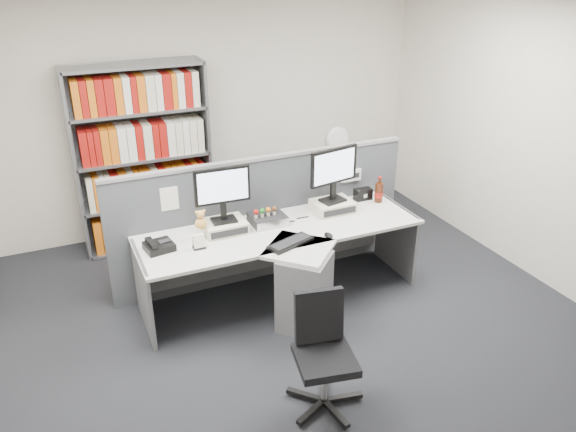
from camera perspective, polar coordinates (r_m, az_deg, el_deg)
name	(u,v)px	position (r m, az deg, el deg)	size (l,w,h in m)	color
ground	(319,344)	(4.95, 3.13, -12.66)	(5.50, 5.50, 0.00)	#27292E
room_shell	(325,141)	(4.11, 3.72, 7.50)	(5.04, 5.54, 2.72)	silver
partition	(264,217)	(5.59, -2.45, -0.12)	(3.00, 0.08, 1.27)	#474B51
desk	(290,265)	(5.14, 0.25, -4.92)	(2.60, 1.20, 0.72)	silver
monitor_riser_left	(224,226)	(5.16, -6.37, -1.02)	(0.38, 0.31, 0.10)	beige
monitor_riser_right	(333,206)	(5.55, 4.48, 1.01)	(0.38, 0.31, 0.10)	beige
monitor_left	(222,190)	(5.02, -6.57, 2.60)	(0.50, 0.17, 0.51)	black
monitor_right	(334,170)	(5.41, 4.59, 4.57)	(0.52, 0.21, 0.53)	black
desktop_pc	(268,219)	(5.29, -2.04, -0.30)	(0.32, 0.28, 0.08)	black
figurines	(265,211)	(5.22, -2.29, 0.49)	(0.23, 0.05, 0.09)	beige
keyboard	(291,243)	(4.92, 0.26, -2.69)	(0.45, 0.29, 0.03)	black
mouse	(328,235)	(5.05, 4.06, -1.94)	(0.07, 0.11, 0.04)	black
desk_phone	(158,246)	(4.94, -12.81, -2.94)	(0.26, 0.24, 0.10)	black
desk_calendar	(199,243)	(4.90, -8.89, -2.65)	(0.11, 0.08, 0.13)	black
plush_toy	(201,221)	(4.99, -8.71, -0.49)	(0.10, 0.10, 0.18)	gold
speaker	(363,194)	(5.83, 7.49, 2.18)	(0.17, 0.10, 0.12)	black
cola_bottle	(379,192)	(5.78, 9.06, 2.34)	(0.08, 0.08, 0.27)	#3F190A
shelving_unit	(143,161)	(6.32, -14.27, 5.38)	(1.41, 0.40, 2.00)	gray
filing_cabinet	(334,198)	(6.79, 4.66, 1.81)	(0.45, 0.61, 0.70)	gray
desk_fan	(336,144)	(6.55, 4.86, 7.22)	(0.31, 0.18, 0.52)	white
office_chair	(323,349)	(4.16, 3.50, -13.13)	(0.56, 0.56, 0.85)	silver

